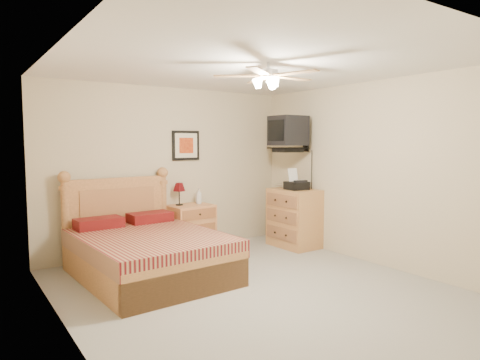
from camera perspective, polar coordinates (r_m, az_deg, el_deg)
name	(u,v)px	position (r m, az deg, el deg)	size (l,w,h in m)	color
floor	(256,290)	(4.99, 2.16, -14.49)	(4.50, 4.50, 0.00)	gray
ceiling	(257,65)	(4.78, 2.27, 15.07)	(4.00, 4.50, 0.04)	white
wall_back	(170,170)	(6.66, -9.36, 1.37)	(4.00, 0.04, 2.50)	#C8B793
wall_front	(456,205)	(3.21, 26.81, -2.95)	(4.00, 0.04, 2.50)	#C8B793
wall_left	(66,192)	(3.89, -22.24, -1.49)	(0.04, 4.50, 2.50)	#C8B793
wall_right	(374,173)	(6.12, 17.46, 0.89)	(0.04, 4.50, 2.50)	#C8B793
bed	(149,225)	(5.39, -12.05, -5.95)	(1.53, 2.01, 1.30)	#9D693C
nightstand	(190,228)	(6.66, -6.63, -6.37)	(0.66, 0.49, 0.71)	#C47A49
table_lamp	(179,194)	(6.58, -8.10, -1.86)	(0.19, 0.19, 0.34)	#560A0F
lotion_bottle	(199,196)	(6.69, -5.51, -2.15)	(0.09, 0.09, 0.24)	silver
framed_picture	(186,146)	(6.75, -7.25, 4.58)	(0.46, 0.04, 0.46)	black
dresser	(294,218)	(6.92, 7.26, -5.03)	(0.54, 0.78, 0.93)	#C3773F
fax_machine	(297,179)	(6.78, 7.57, 0.11)	(0.31, 0.33, 0.33)	black
magazine_lower	(281,187)	(7.05, 5.50, -0.93)	(0.20, 0.27, 0.03)	beige
magazine_upper	(282,185)	(7.07, 5.57, -0.73)	(0.19, 0.26, 0.02)	tan
wall_tv	(295,133)	(6.85, 7.39, 6.18)	(0.56, 0.46, 0.58)	black
ceiling_fan	(268,76)	(4.60, 3.79, 13.69)	(1.14, 1.14, 0.28)	silver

